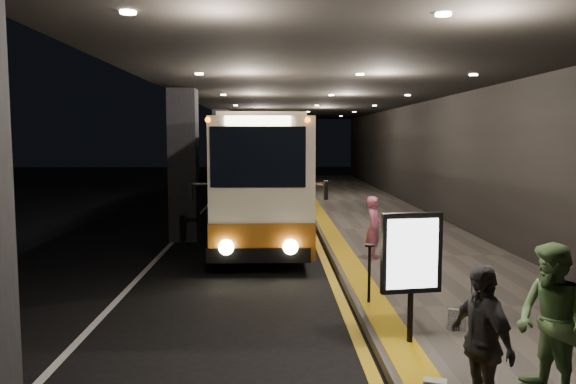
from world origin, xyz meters
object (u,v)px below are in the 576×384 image
object	(u,v)px
passenger_boarding	(374,228)
stanchion_post	(369,274)
coach_main	(263,181)
coach_second	(274,162)
bag_polka	(457,319)
passenger_waiting_green	(552,322)
passenger_waiting_grey	(481,342)
coach_third	(269,155)
info_sign	(412,256)

from	to	relation	value
passenger_boarding	stanchion_post	xyz separation A→B (m)	(-0.71, -3.48, -0.24)
coach_main	coach_second	world-z (taller)	coach_second
bag_polka	passenger_waiting_green	bearing A→B (deg)	-82.28
passenger_boarding	stanchion_post	size ratio (longest dim) A/B	1.47
passenger_waiting_grey	coach_main	bearing A→B (deg)	175.98
coach_third	info_sign	bearing A→B (deg)	-86.82
coach_third	coach_second	bearing A→B (deg)	-89.17
passenger_waiting_grey	bag_polka	xyz separation A→B (m)	(0.65, 2.65, -0.65)
coach_main	passenger_boarding	size ratio (longest dim) A/B	7.49
passenger_boarding	coach_main	bearing A→B (deg)	56.24
coach_third	info_sign	distance (m)	34.24
info_sign	stanchion_post	xyz separation A→B (m)	(-0.25, 1.90, -0.73)
passenger_waiting_green	passenger_waiting_grey	xyz separation A→B (m)	(-0.95, -0.45, -0.06)
coach_third	bag_polka	size ratio (longest dim) A/B	36.65
coach_second	bag_polka	size ratio (longest dim) A/B	37.31
passenger_waiting_grey	stanchion_post	world-z (taller)	passenger_waiting_grey
coach_main	info_sign	size ratio (longest dim) A/B	6.10
bag_polka	passenger_boarding	bearing A→B (deg)	94.32
coach_second	stanchion_post	distance (m)	18.94
coach_third	passenger_waiting_grey	distance (m)	36.40
coach_second	coach_third	world-z (taller)	coach_second
coach_main	bag_polka	world-z (taller)	coach_main
bag_polka	stanchion_post	world-z (taller)	stanchion_post
coach_main	info_sign	world-z (taller)	coach_main
coach_main	stanchion_post	bearing A→B (deg)	-76.62
passenger_waiting_green	bag_polka	distance (m)	2.33
passenger_boarding	stanchion_post	world-z (taller)	passenger_boarding
passenger_waiting_green	stanchion_post	xyz separation A→B (m)	(-1.37, 3.59, -0.35)
bag_polka	info_sign	bearing A→B (deg)	-148.74
stanchion_post	coach_second	bearing A→B (deg)	94.90
passenger_waiting_green	bag_polka	world-z (taller)	passenger_waiting_green
info_sign	bag_polka	bearing A→B (deg)	22.35
coach_third	passenger_waiting_green	world-z (taller)	coach_third
stanchion_post	coach_third	bearing A→B (deg)	93.40
coach_main	coach_third	bearing A→B (deg)	89.10
bag_polka	stanchion_post	xyz separation A→B (m)	(-1.08, 1.39, 0.35)
coach_second	passenger_waiting_green	xyz separation A→B (m)	(2.99, -22.43, -0.75)
coach_main	passenger_boarding	xyz separation A→B (m)	(2.68, -4.33, -0.77)
coach_main	passenger_waiting_grey	bearing A→B (deg)	-79.34
coach_third	bag_polka	bearing A→B (deg)	-85.37
coach_second	stanchion_post	size ratio (longest dim) A/B	11.52
coach_main	passenger_waiting_green	bearing A→B (deg)	-74.43
passenger_boarding	passenger_waiting_green	xyz separation A→B (m)	(0.67, -7.07, 0.11)
passenger_waiting_grey	info_sign	xyz separation A→B (m)	(-0.18, 2.15, 0.43)
coach_main	stanchion_post	distance (m)	8.12
passenger_waiting_green	coach_third	bearing A→B (deg)	171.78
coach_main	coach_third	distance (m)	24.46
passenger_waiting_green	passenger_waiting_grey	bearing A→B (deg)	-78.05
info_sign	coach_main	bearing A→B (deg)	93.98
passenger_boarding	stanchion_post	distance (m)	3.56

